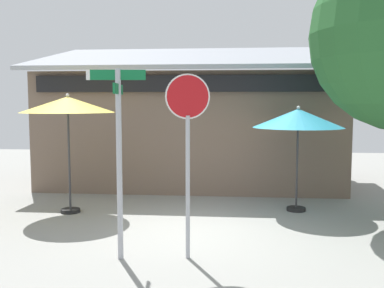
{
  "coord_description": "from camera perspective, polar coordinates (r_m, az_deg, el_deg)",
  "views": [
    {
      "loc": [
        0.75,
        -8.56,
        2.54
      ],
      "look_at": [
        -0.15,
        1.2,
        1.6
      ],
      "focal_mm": 41.05,
      "sensor_mm": 36.0,
      "label": 1
    }
  ],
  "objects": [
    {
      "name": "ground_plane",
      "position": [
        8.97,
        0.26,
        -11.3
      ],
      "size": [
        28.0,
        28.0,
        0.1
      ],
      "primitive_type": "cube",
      "color": "gray"
    },
    {
      "name": "cafe_building",
      "position": [
        13.89,
        0.1,
        2.37
      ],
      "size": [
        9.22,
        4.94,
        4.48
      ],
      "color": "#705B4C",
      "rests_on": "ground"
    },
    {
      "name": "patio_umbrella_mustard_left",
      "position": [
        10.32,
        -15.85,
        4.8
      ],
      "size": [
        2.11,
        2.11,
        2.73
      ],
      "color": "black",
      "rests_on": "ground"
    },
    {
      "name": "street_sign_post",
      "position": [
        7.05,
        -9.51,
        -0.01
      ],
      "size": [
        0.93,
        0.87,
        3.06
      ],
      "color": "#A8AAB2",
      "rests_on": "ground"
    },
    {
      "name": "patio_umbrella_teal_center",
      "position": [
        10.38,
        13.62,
        3.16
      ],
      "size": [
        2.08,
        2.08,
        2.45
      ],
      "color": "black",
      "rests_on": "ground"
    },
    {
      "name": "stop_sign",
      "position": [
        6.98,
        -0.56,
        1.42
      ],
      "size": [
        0.69,
        0.2,
        2.98
      ],
      "color": "#A8AAB2",
      "rests_on": "ground"
    }
  ]
}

